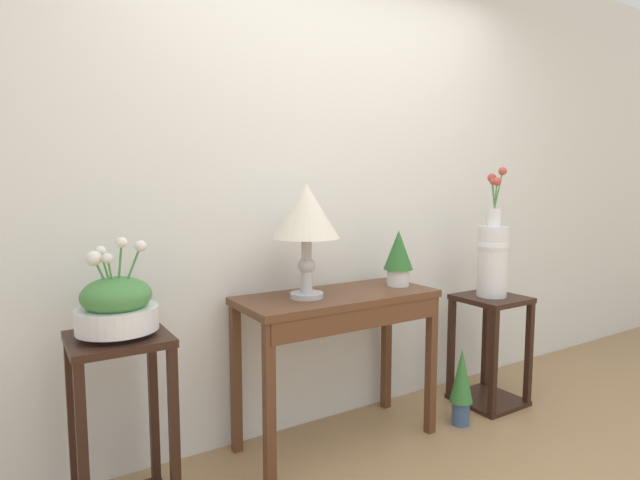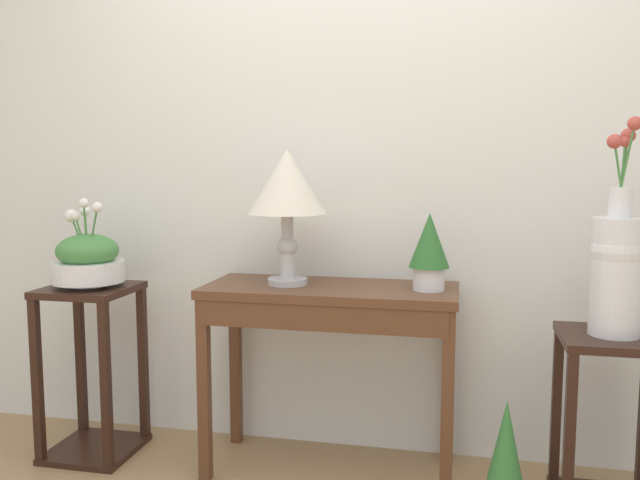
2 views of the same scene
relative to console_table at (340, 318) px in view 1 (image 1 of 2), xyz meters
The scene contains 9 objects.
back_wall_with_art 0.82m from the console_table, 74.63° to the left, with size 9.00×0.10×2.80m.
console_table is the anchor object (origin of this frame).
table_lamp 0.55m from the console_table, behind, with size 0.32×0.32×0.55m.
potted_plant_on_console 0.49m from the console_table, ahead, with size 0.16×0.16×0.30m.
pedestal_stand_left 1.09m from the console_table, behind, with size 0.36×0.36×0.75m.
planter_bowl_wide_left 1.07m from the console_table, behind, with size 0.30×0.30×0.38m.
pedestal_stand_right 1.10m from the console_table, ahead, with size 0.36×0.36×0.66m.
flower_vase_tall_right 1.08m from the console_table, ahead, with size 0.18×0.18×0.77m.
potted_plant_floor 0.82m from the console_table, 15.20° to the right, with size 0.13×0.13×0.43m.
Camera 1 is at (-1.47, -0.89, 1.31)m, focal length 28.14 mm.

